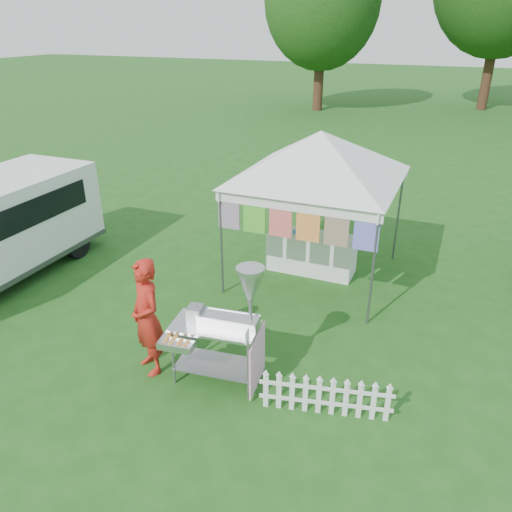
% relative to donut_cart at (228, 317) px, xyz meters
% --- Properties ---
extents(ground, '(120.00, 120.00, 0.00)m').
position_rel_donut_cart_xyz_m(ground, '(0.14, 0.29, -1.12)').
color(ground, '#1D4F16').
rests_on(ground, ground).
extents(canopy_main, '(4.24, 4.24, 3.45)m').
position_rel_donut_cart_xyz_m(canopy_main, '(0.14, 3.78, 1.87)').
color(canopy_main, '#59595E').
rests_on(canopy_main, ground).
extents(tree_left, '(6.40, 6.40, 9.53)m').
position_rel_donut_cart_xyz_m(tree_left, '(-5.86, 24.29, 4.72)').
color(tree_left, '#351B13').
rests_on(tree_left, ground).
extents(donut_cart, '(1.37, 1.08, 1.90)m').
position_rel_donut_cart_xyz_m(donut_cart, '(0.00, 0.00, 0.00)').
color(donut_cart, gray).
rests_on(donut_cart, ground).
extents(vendor, '(0.80, 0.73, 1.84)m').
position_rel_donut_cart_xyz_m(vendor, '(-1.23, -0.19, -0.20)').
color(vendor, '#B21F15').
rests_on(vendor, ground).
extents(picket_fence, '(1.76, 0.43, 0.56)m').
position_rel_donut_cart_xyz_m(picket_fence, '(1.48, -0.10, -0.83)').
color(picket_fence, white).
rests_on(picket_fence, ground).
extents(display_table, '(1.80, 0.70, 0.82)m').
position_rel_donut_cart_xyz_m(display_table, '(0.03, 3.95, -0.71)').
color(display_table, white).
rests_on(display_table, ground).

